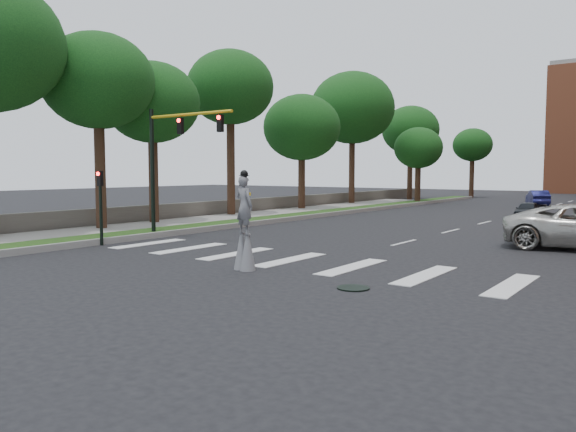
# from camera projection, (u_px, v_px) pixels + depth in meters

# --- Properties ---
(ground_plane) EXTENTS (160.00, 160.00, 0.00)m
(ground_plane) POSITION_uv_depth(u_px,v_px,m) (304.00, 267.00, 18.77)
(ground_plane) COLOR black
(ground_plane) RESTS_ON ground
(grass_median) EXTENTS (2.00, 60.00, 0.25)m
(grass_median) POSITION_uv_depth(u_px,v_px,m) (327.00, 213.00, 41.63)
(grass_median) COLOR #1B3B10
(grass_median) RESTS_ON ground
(median_curb) EXTENTS (0.20, 60.00, 0.28)m
(median_curb) POSITION_uv_depth(u_px,v_px,m) (340.00, 213.00, 41.01)
(median_curb) COLOR gray
(median_curb) RESTS_ON ground
(sidewalk_left) EXTENTS (4.00, 60.00, 0.18)m
(sidewalk_left) POSITION_uv_depth(u_px,v_px,m) (203.00, 221.00, 35.30)
(sidewalk_left) COLOR gray
(sidewalk_left) RESTS_ON ground
(stone_wall) EXTENTS (0.50, 56.00, 1.10)m
(stone_wall) POSITION_uv_depth(u_px,v_px,m) (284.00, 203.00, 46.42)
(stone_wall) COLOR #544F48
(stone_wall) RESTS_ON ground
(manhole) EXTENTS (0.90, 0.90, 0.04)m
(manhole) POSITION_uv_depth(u_px,v_px,m) (353.00, 288.00, 15.40)
(manhole) COLOR black
(manhole) RESTS_ON ground
(traffic_signal) EXTENTS (5.30, 0.23, 6.20)m
(traffic_signal) POSITION_uv_depth(u_px,v_px,m) (169.00, 151.00, 26.57)
(traffic_signal) COLOR black
(traffic_signal) RESTS_ON ground
(secondary_signal) EXTENTS (0.25, 0.21, 3.23)m
(secondary_signal) POSITION_uv_depth(u_px,v_px,m) (101.00, 201.00, 24.22)
(secondary_signal) COLOR black
(secondary_signal) RESTS_ON ground
(stilt_performer) EXTENTS (0.83, 0.59, 3.26)m
(stilt_performer) POSITION_uv_depth(u_px,v_px,m) (245.00, 229.00, 18.22)
(stilt_performer) COLOR #321E14
(stilt_performer) RESTS_ON ground
(car_near) EXTENTS (1.59, 3.50, 1.17)m
(car_near) POSITION_uv_depth(u_px,v_px,m) (528.00, 210.00, 37.66)
(car_near) COLOR black
(car_near) RESTS_ON ground
(car_mid) EXTENTS (3.00, 4.55, 1.42)m
(car_mid) POSITION_uv_depth(u_px,v_px,m) (538.00, 198.00, 52.30)
(car_mid) COLOR #15174C
(car_mid) RESTS_ON ground
(tree_1) EXTENTS (5.59, 5.59, 9.61)m
(tree_1) POSITION_uv_depth(u_px,v_px,m) (152.00, 103.00, 32.90)
(tree_1) COLOR #321E14
(tree_1) RESTS_ON ground
(tree_2) EXTENTS (6.02, 6.02, 11.54)m
(tree_2) POSITION_uv_depth(u_px,v_px,m) (230.00, 88.00, 38.65)
(tree_2) COLOR #321E14
(tree_2) RESTS_ON ground
(tree_3) EXTENTS (6.25, 6.25, 9.37)m
(tree_3) POSITION_uv_depth(u_px,v_px,m) (302.00, 128.00, 45.22)
(tree_3) COLOR #321E14
(tree_3) RESTS_ON ground
(tree_4) EXTENTS (7.93, 7.93, 12.50)m
(tree_4) POSITION_uv_depth(u_px,v_px,m) (352.00, 108.00, 52.71)
(tree_4) COLOR #321E14
(tree_4) RESTS_ON ground
(tree_5) EXTENTS (6.24, 6.24, 10.32)m
(tree_5) POSITION_uv_depth(u_px,v_px,m) (411.00, 130.00, 61.49)
(tree_5) COLOR #321E14
(tree_5) RESTS_ON ground
(tree_6) EXTENTS (4.74, 4.74, 7.48)m
(tree_6) POSITION_uv_depth(u_px,v_px,m) (418.00, 148.00, 54.98)
(tree_6) COLOR #321E14
(tree_6) RESTS_ON ground
(tree_7) EXTENTS (4.65, 4.65, 8.30)m
(tree_7) POSITION_uv_depth(u_px,v_px,m) (472.00, 145.00, 67.14)
(tree_7) COLOR #321E14
(tree_7) RESTS_ON ground
(tree_8) EXTENTS (5.91, 5.91, 10.45)m
(tree_8) POSITION_uv_depth(u_px,v_px,m) (98.00, 82.00, 29.41)
(tree_8) COLOR #321E14
(tree_8) RESTS_ON ground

